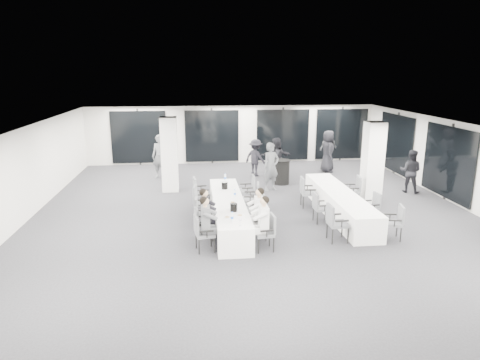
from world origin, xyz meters
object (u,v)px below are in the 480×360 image
object	(u,v)px
chair_main_left_near	(202,231)
chair_main_right_second	(262,221)
chair_main_right_near	(267,230)
standing_guest_d	(328,146)
ice_bucket_near	(234,207)
standing_guest_h	(411,168)
chair_side_left_near	(335,221)
standing_guest_c	(256,155)
banquet_table_side	(339,204)
chair_side_right_mid	(373,205)
standing_guest_e	(328,149)
chair_side_left_mid	(319,206)
chair_main_left_far	(199,191)
chair_side_right_near	(395,220)
standing_guest_b	(275,156)
standing_guest_f	(276,154)
cocktail_table	(282,172)
chair_main_left_mid	(201,210)
chair_main_right_fourth	(253,197)
chair_side_right_far	(354,189)
chair_side_left_far	(306,190)
chair_main_right_mid	(257,207)
chair_main_right_far	(249,188)
standing_guest_a	(271,163)
standing_guest_g	(160,154)
chair_main_left_second	(201,222)
banquet_table_main	(228,212)
ice_bucket_far	(225,185)
chair_main_left_fourth	(200,200)

from	to	relation	value
chair_main_left_near	chair_main_right_second	bearing A→B (deg)	101.26
chair_main_right_near	standing_guest_d	world-z (taller)	standing_guest_d
ice_bucket_near	standing_guest_h	bearing A→B (deg)	28.26
chair_side_left_near	standing_guest_c	xyz separation A→B (m)	(-1.08, 7.48, 0.33)
banquet_table_side	chair_side_right_mid	bearing A→B (deg)	-37.39
standing_guest_d	standing_guest_e	distance (m)	1.22
chair_side_left_near	chair_side_left_mid	world-z (taller)	chair_side_left_near
chair_main_left_far	chair_side_right_near	distance (m)	6.20
ice_bucket_near	standing_guest_b	bearing A→B (deg)	69.72
standing_guest_b	standing_guest_f	bearing A→B (deg)	-139.62
banquet_table_side	chair_side_left_near	xyz separation A→B (m)	(-0.84, -2.07, 0.21)
cocktail_table	chair_main_left_mid	xyz separation A→B (m)	(-3.33, -4.54, 0.00)
chair_main_right_fourth	chair_side_right_far	size ratio (longest dim) A/B	1.04
chair_main_right_second	chair_side_left_far	xyz separation A→B (m)	(1.89, 2.61, 0.09)
chair_main_right_mid	standing_guest_e	bearing A→B (deg)	-35.14
chair_main_right_far	standing_guest_h	bearing A→B (deg)	-81.16
standing_guest_a	standing_guest_e	size ratio (longest dim) A/B	0.98
standing_guest_a	chair_side_right_mid	bearing A→B (deg)	-80.22
chair_main_right_second	standing_guest_b	bearing A→B (deg)	-3.01
chair_side_right_mid	ice_bucket_near	world-z (taller)	ice_bucket_near
chair_main_left_far	standing_guest_c	xyz separation A→B (m)	(2.48, 4.20, 0.32)
chair_side_right_mid	standing_guest_f	distance (m)	6.64
chair_main_left_near	chair_main_right_near	size ratio (longest dim) A/B	0.99
cocktail_table	standing_guest_h	xyz separation A→B (m)	(4.53, -1.71, 0.42)
chair_side_left_far	standing_guest_a	world-z (taller)	standing_guest_a
cocktail_table	chair_main_left_mid	world-z (taller)	cocktail_table
chair_side_right_far	standing_guest_d	distance (m)	6.12
chair_side_right_far	standing_guest_f	bearing A→B (deg)	27.93
chair_main_right_far	chair_main_left_near	bearing A→B (deg)	155.97
banquet_table_side	standing_guest_b	world-z (taller)	standing_guest_b
chair_main_left_near	standing_guest_h	bearing A→B (deg)	110.06
chair_main_right_far	standing_guest_a	size ratio (longest dim) A/B	0.50
standing_guest_g	chair_main_left_second	bearing A→B (deg)	-59.49
chair_main_left_mid	chair_main_right_mid	xyz separation A→B (m)	(1.66, -0.06, 0.07)
chair_side_right_far	standing_guest_g	distance (m)	8.19
chair_main_right_far	standing_guest_g	world-z (taller)	standing_guest_g
banquet_table_side	chair_side_left_far	distance (m)	1.26
banquet_table_main	chair_main_left_mid	size ratio (longest dim) A/B	5.68
cocktail_table	chair_main_left_far	world-z (taller)	chair_main_left_far
banquet_table_side	ice_bucket_near	distance (m)	3.84
chair_side_left_mid	chair_side_right_near	distance (m)	2.25
ice_bucket_far	standing_guest_c	bearing A→B (deg)	70.23
chair_side_left_mid	chair_main_right_mid	bearing A→B (deg)	-91.64
chair_main_left_fourth	chair_main_right_fourth	distance (m)	1.69
cocktail_table	standing_guest_b	bearing A→B (deg)	97.08
chair_main_right_mid	chair_side_left_far	bearing A→B (deg)	-52.79
chair_main_left_mid	standing_guest_h	bearing A→B (deg)	113.69
ice_bucket_near	chair_main_right_near	bearing A→B (deg)	-50.45
chair_side_right_mid	standing_guest_g	distance (m)	9.16
standing_guest_a	standing_guest_f	xyz separation A→B (m)	(0.72, 2.66, -0.18)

